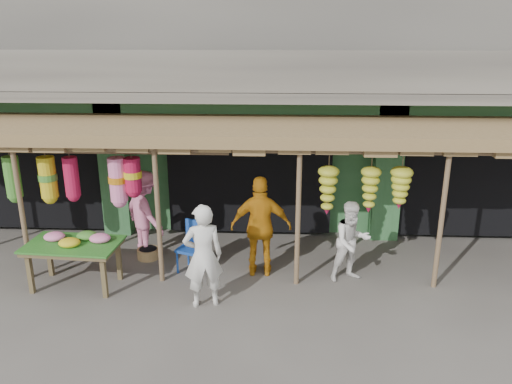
{
  "coord_description": "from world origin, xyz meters",
  "views": [
    {
      "loc": [
        0.66,
        -8.47,
        4.45
      ],
      "look_at": [
        0.2,
        1.0,
        1.37
      ],
      "focal_mm": 35.0,
      "sensor_mm": 36.0,
      "label": 1
    }
  ],
  "objects_px": {
    "person_front": "(203,256)",
    "person_right": "(352,242)",
    "flower_table": "(75,245)",
    "person_vendor": "(261,227)",
    "person_shopper": "(145,213)",
    "blue_chair": "(194,243)"
  },
  "relations": [
    {
      "from": "person_front",
      "to": "person_right",
      "type": "height_order",
      "value": "person_front"
    },
    {
      "from": "flower_table",
      "to": "person_front",
      "type": "relative_size",
      "value": 0.94
    },
    {
      "from": "person_front",
      "to": "person_vendor",
      "type": "relative_size",
      "value": 0.93
    },
    {
      "from": "person_front",
      "to": "flower_table",
      "type": "bearing_deg",
      "value": -29.21
    },
    {
      "from": "person_vendor",
      "to": "person_shopper",
      "type": "distance_m",
      "value": 2.54
    },
    {
      "from": "flower_table",
      "to": "blue_chair",
      "type": "relative_size",
      "value": 1.75
    },
    {
      "from": "person_front",
      "to": "person_right",
      "type": "distance_m",
      "value": 2.78
    },
    {
      "from": "person_vendor",
      "to": "person_right",
      "type": "bearing_deg",
      "value": 174.83
    },
    {
      "from": "person_vendor",
      "to": "person_shopper",
      "type": "height_order",
      "value": "person_vendor"
    },
    {
      "from": "blue_chair",
      "to": "person_vendor",
      "type": "distance_m",
      "value": 1.38
    },
    {
      "from": "flower_table",
      "to": "person_front",
      "type": "height_order",
      "value": "person_front"
    },
    {
      "from": "flower_table",
      "to": "blue_chair",
      "type": "height_order",
      "value": "flower_table"
    },
    {
      "from": "blue_chair",
      "to": "person_shopper",
      "type": "relative_size",
      "value": 0.54
    },
    {
      "from": "flower_table",
      "to": "person_front",
      "type": "distance_m",
      "value": 2.47
    },
    {
      "from": "blue_chair",
      "to": "person_right",
      "type": "distance_m",
      "value": 3.0
    },
    {
      "from": "blue_chair",
      "to": "person_shopper",
      "type": "distance_m",
      "value": 1.33
    },
    {
      "from": "person_vendor",
      "to": "person_front",
      "type": "bearing_deg",
      "value": 52.08
    },
    {
      "from": "person_front",
      "to": "blue_chair",
      "type": "bearing_deg",
      "value": -89.18
    },
    {
      "from": "blue_chair",
      "to": "person_shopper",
      "type": "height_order",
      "value": "person_shopper"
    },
    {
      "from": "flower_table",
      "to": "person_vendor",
      "type": "xyz_separation_m",
      "value": [
        3.31,
        0.61,
        0.17
      ]
    },
    {
      "from": "flower_table",
      "to": "person_right",
      "type": "height_order",
      "value": "person_right"
    },
    {
      "from": "person_front",
      "to": "person_vendor",
      "type": "bearing_deg",
      "value": -143.71
    }
  ]
}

